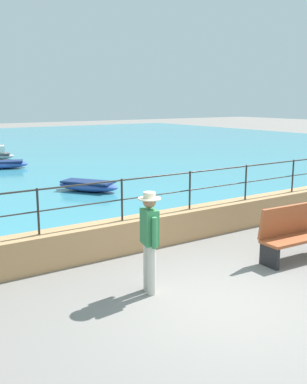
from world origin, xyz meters
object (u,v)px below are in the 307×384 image
(person_walking, at_px, (149,237))
(boat_1, at_px, (88,186))
(bench_far, at_px, (295,232))
(boat_5, at_px, (3,164))

(person_walking, xyz_separation_m, boat_1, (2.86, 8.25, -0.72))
(bench_far, xyz_separation_m, boat_1, (-0.53, 8.53, -0.30))
(person_walking, bearing_deg, boat_1, 70.86)
(bench_far, bearing_deg, boat_5, 95.49)
(person_walking, distance_m, boat_1, 8.76)
(bench_far, relative_size, person_walking, 0.99)
(boat_1, height_order, boat_5, same)
(bench_far, bearing_deg, boat_1, 93.59)
(person_walking, height_order, boat_1, person_walking)
(person_walking, relative_size, boat_5, 0.71)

